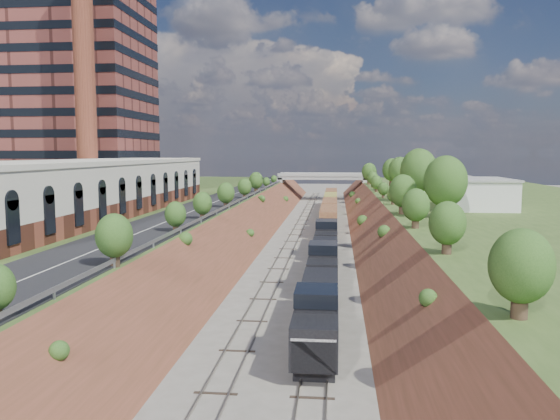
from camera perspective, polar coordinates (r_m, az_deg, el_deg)
The scene contains 18 objects.
ground at distance 31.21m, azimuth -1.60°, elevation -18.45°, with size 400.00×400.00×0.00m, color #6B665B.
platform_left at distance 96.08m, azimuth -16.63°, elevation -0.48°, with size 44.00×180.00×5.00m, color #3A5121.
platform_right at distance 93.47m, azimuth 24.10°, elevation -0.92°, with size 44.00×180.00×5.00m, color #3A5121.
embankment_left at distance 90.31m, azimuth -3.56°, elevation -2.23°, with size 7.07×180.00×7.07m, color brown.
embankment_right at distance 89.40m, azimuth 10.50°, elevation -2.41°, with size 7.07×180.00×7.07m, color brown.
rail_left_track at distance 89.32m, azimuth 1.76°, elevation -2.26°, with size 1.58×180.00×0.18m, color gray.
rail_right_track at distance 89.10m, azimuth 5.10°, elevation -2.30°, with size 1.58×180.00×0.18m, color gray.
road at distance 90.58m, azimuth -6.39°, elevation 0.98°, with size 8.00×180.00×0.10m, color black.
guardrail at distance 89.56m, azimuth -3.86°, elevation 1.27°, with size 0.10×171.00×0.70m.
commercial_building at distance 73.51m, azimuth -19.71°, elevation 2.21°, with size 14.30×62.30×7.00m.
highrise_tower at distance 112.74m, azimuth -20.06°, elevation 15.84°, with size 22.00×22.00×53.90m.
smokestack at distance 93.85m, azimuth -19.74°, elevation 13.05°, with size 3.20×3.20×40.00m, color brown.
overpass at distance 150.42m, azimuth 4.47°, elevation 2.93°, with size 24.50×8.30×7.40m.
white_building_near at distance 82.77m, azimuth 19.70°, elevation 1.55°, with size 9.00×12.00×4.00m, color silver.
white_building_far at distance 104.14m, azimuth 16.56°, elevation 2.38°, with size 8.00×10.00×3.60m, color silver.
tree_right_large at distance 69.53m, azimuth 16.90°, elevation 2.83°, with size 5.25×5.25×7.61m.
tree_left_crest at distance 50.95m, azimuth -11.91°, elevation -0.75°, with size 2.45×2.45×3.55m.
freight_train at distance 86.47m, azimuth 5.10°, elevation -1.03°, with size 2.71×109.94×4.55m.
Camera 1 is at (3.74, -28.16, 12.92)m, focal length 35.00 mm.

